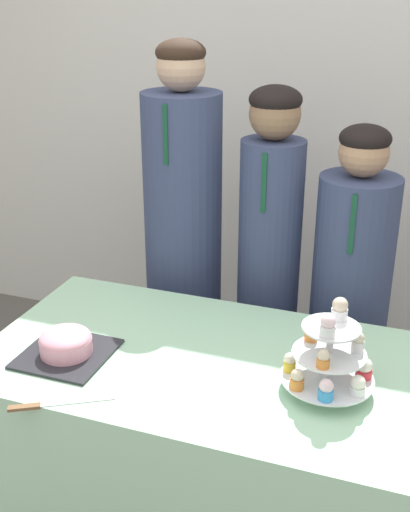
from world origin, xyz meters
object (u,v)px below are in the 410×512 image
(student_2, at_px, (348,312))
(cupcake_stand, at_px, (330,356))
(round_cake, at_px, (66,344))
(cake_knife, at_px, (44,405))
(student_0, at_px, (184,258))
(student_1, at_px, (268,279))

(student_2, bearing_deg, cupcake_stand, -87.47)
(round_cake, relative_size, cupcake_stand, 0.98)
(cake_knife, xyz_separation_m, student_2, (0.70, 1.04, -0.11))
(cake_knife, bearing_deg, cupcake_stand, -4.98)
(cupcake_stand, bearing_deg, student_0, 135.86)
(round_cake, height_order, student_2, student_2)
(cake_knife, height_order, student_0, student_0)
(student_0, xyz_separation_m, student_1, (0.36, -0.00, -0.04))
(cupcake_stand, bearing_deg, cake_knife, -154.89)
(cupcake_stand, xyz_separation_m, student_0, (-0.72, 0.70, -0.09))
(round_cake, height_order, student_0, student_0)
(round_cake, xyz_separation_m, student_2, (0.78, 0.79, -0.14))
(student_1, bearing_deg, student_2, 0.00)
(student_0, height_order, student_1, student_0)
(cupcake_stand, height_order, student_0, student_0)
(cake_knife, bearing_deg, student_1, 40.30)
(cake_knife, distance_m, student_1, 1.11)
(student_0, bearing_deg, cupcake_stand, -44.14)
(student_2, bearing_deg, student_1, -180.00)
(round_cake, distance_m, cake_knife, 0.27)
(student_1, relative_size, student_2, 1.08)
(student_0, relative_size, student_1, 1.10)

